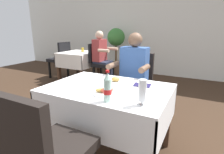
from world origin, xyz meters
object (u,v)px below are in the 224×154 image
object	(u,v)px
plate_far_diner	(116,80)
beer_glass_left	(142,92)
napkin_cutlery_set	(142,85)
background_patron	(102,55)
potted_plant_corner	(116,45)
seated_diner_far	(133,74)
main_dining_table	(108,102)
chair_far_diner_seat	(135,83)
plate_near_camera	(105,92)
cola_bottle_primary	(108,88)
background_chair_right	(100,61)
background_dining_table	(79,60)
background_table_tumbler	(83,50)
chair_near_camera_side	(46,149)
background_chair_left	(61,58)

from	to	relation	value
plate_far_diner	beer_glass_left	bearing A→B (deg)	-46.10
beer_glass_left	napkin_cutlery_set	distance (m)	0.51
background_patron	potted_plant_corner	world-z (taller)	potted_plant_corner
seated_diner_far	background_patron	xyz separation A→B (m)	(-1.29, 1.36, 0.00)
main_dining_table	chair_far_diner_seat	world-z (taller)	chair_far_diner_seat
main_dining_table	background_patron	xyz separation A→B (m)	(-1.29, 2.08, 0.14)
plate_near_camera	cola_bottle_primary	bearing A→B (deg)	-53.72
chair_far_diner_seat	background_chair_right	distance (m)	1.83
background_dining_table	main_dining_table	bearing A→B (deg)	-46.66
background_patron	background_table_tumbler	bearing A→B (deg)	173.40
plate_near_camera	beer_glass_left	bearing A→B (deg)	-13.23
background_chair_right	seated_diner_far	bearing A→B (deg)	-45.49
napkin_cutlery_set	background_dining_table	xyz separation A→B (m)	(-2.26, 1.87, -0.19)
background_table_tumbler	main_dining_table	bearing A→B (deg)	-48.62
chair_near_camera_side	napkin_cutlery_set	world-z (taller)	chair_near_camera_side
background_dining_table	background_chair_right	distance (m)	0.62
plate_near_camera	background_table_tumbler	bearing A→B (deg)	130.19
beer_glass_left	background_dining_table	size ratio (longest dim) A/B	0.24
main_dining_table	chair_near_camera_side	size ratio (longest dim) A/B	1.27
plate_near_camera	napkin_cutlery_set	world-z (taller)	plate_near_camera
potted_plant_corner	background_chair_left	bearing A→B (deg)	-134.06
potted_plant_corner	seated_diner_far	bearing A→B (deg)	-59.41
seated_diner_far	background_table_tumbler	world-z (taller)	seated_diner_far
plate_far_diner	potted_plant_corner	world-z (taller)	potted_plant_corner
chair_near_camera_side	potted_plant_corner	distance (m)	4.31
background_table_tumbler	plate_near_camera	bearing A→B (deg)	-49.81
main_dining_table	plate_near_camera	distance (m)	0.27
napkin_cutlery_set	potted_plant_corner	world-z (taller)	potted_plant_corner
cola_bottle_primary	background_chair_right	distance (m)	2.86
background_dining_table	plate_near_camera	bearing A→B (deg)	-47.96
chair_near_camera_side	plate_near_camera	distance (m)	0.68
seated_diner_far	plate_far_diner	bearing A→B (deg)	-89.25
background_dining_table	cola_bottle_primary	bearing A→B (deg)	-48.29
plate_near_camera	background_chair_right	size ratio (longest dim) A/B	0.24
background_chair_right	background_table_tumbler	bearing A→B (deg)	172.81
napkin_cutlery_set	background_table_tumbler	world-z (taller)	background_table_tumbler
plate_far_diner	beer_glass_left	world-z (taller)	beer_glass_left
seated_diner_far	cola_bottle_primary	size ratio (longest dim) A/B	4.85
plate_far_diner	background_table_tumbler	size ratio (longest dim) A/B	2.25
background_table_tumbler	beer_glass_left	bearing A→B (deg)	-45.88
plate_far_diner	background_dining_table	world-z (taller)	plate_far_diner
beer_glass_left	background_patron	bearing A→B (deg)	126.61
chair_far_diner_seat	background_table_tumbler	distance (m)	2.32
main_dining_table	potted_plant_corner	xyz separation A→B (m)	(-1.48, 3.21, 0.26)
background_chair_left	potted_plant_corner	world-z (taller)	potted_plant_corner
seated_diner_far	potted_plant_corner	bearing A→B (deg)	120.59
chair_near_camera_side	background_chair_left	distance (m)	3.88
chair_near_camera_side	plate_near_camera	xyz separation A→B (m)	(0.07, 0.65, 0.20)
main_dining_table	seated_diner_far	distance (m)	0.73
plate_far_diner	beer_glass_left	size ratio (longest dim) A/B	1.20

